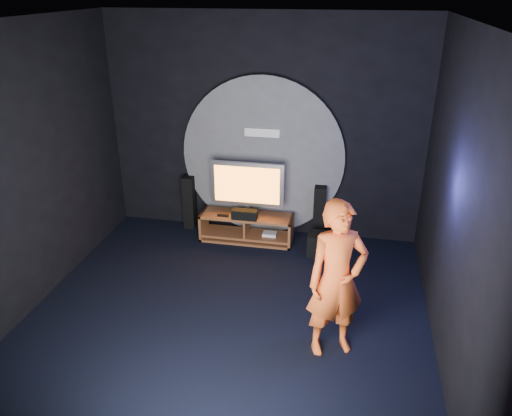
{
  "coord_description": "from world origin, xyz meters",
  "views": [
    {
      "loc": [
        1.36,
        -5.0,
        3.86
      ],
      "look_at": [
        0.17,
        1.05,
        1.05
      ],
      "focal_mm": 35.0,
      "sensor_mm": 36.0,
      "label": 1
    }
  ],
  "objects_px": {
    "tower_speaker_left": "(190,202)",
    "tower_speaker_right": "(319,213)",
    "media_console": "(247,229)",
    "subwoofer": "(318,244)",
    "player": "(337,280)",
    "tv": "(247,186)"
  },
  "relations": [
    {
      "from": "player",
      "to": "tv",
      "type": "bearing_deg",
      "value": 97.5
    },
    {
      "from": "tower_speaker_left",
      "to": "player",
      "type": "distance_m",
      "value": 3.74
    },
    {
      "from": "tower_speaker_left",
      "to": "tower_speaker_right",
      "type": "relative_size",
      "value": 1.0
    },
    {
      "from": "subwoofer",
      "to": "tv",
      "type": "bearing_deg",
      "value": 165.49
    },
    {
      "from": "tower_speaker_right",
      "to": "player",
      "type": "distance_m",
      "value": 2.74
    },
    {
      "from": "tv",
      "to": "subwoofer",
      "type": "distance_m",
      "value": 1.43
    },
    {
      "from": "tower_speaker_left",
      "to": "tower_speaker_right",
      "type": "distance_m",
      "value": 2.19
    },
    {
      "from": "tower_speaker_left",
      "to": "player",
      "type": "bearing_deg",
      "value": -46.34
    },
    {
      "from": "media_console",
      "to": "subwoofer",
      "type": "xyz_separation_m",
      "value": [
        1.17,
        -0.24,
        -0.02
      ]
    },
    {
      "from": "tv",
      "to": "player",
      "type": "xyz_separation_m",
      "value": [
        1.52,
        -2.46,
        -0.0
      ]
    },
    {
      "from": "tv",
      "to": "subwoofer",
      "type": "bearing_deg",
      "value": -14.51
    },
    {
      "from": "tv",
      "to": "tower_speaker_left",
      "type": "relative_size",
      "value": 1.27
    },
    {
      "from": "tv",
      "to": "tower_speaker_left",
      "type": "distance_m",
      "value": 1.17
    },
    {
      "from": "media_console",
      "to": "tv",
      "type": "relative_size",
      "value": 1.27
    },
    {
      "from": "tower_speaker_left",
      "to": "tower_speaker_right",
      "type": "height_order",
      "value": "same"
    },
    {
      "from": "tower_speaker_left",
      "to": "media_console",
      "type": "bearing_deg",
      "value": -15.49
    },
    {
      "from": "media_console",
      "to": "subwoofer",
      "type": "height_order",
      "value": "media_console"
    },
    {
      "from": "tower_speaker_right",
      "to": "player",
      "type": "height_order",
      "value": "player"
    },
    {
      "from": "media_console",
      "to": "tv",
      "type": "distance_m",
      "value": 0.73
    },
    {
      "from": "tower_speaker_right",
      "to": "subwoofer",
      "type": "xyz_separation_m",
      "value": [
        0.04,
        -0.52,
        -0.29
      ]
    },
    {
      "from": "tower_speaker_left",
      "to": "subwoofer",
      "type": "relative_size",
      "value": 2.64
    },
    {
      "from": "tower_speaker_right",
      "to": "player",
      "type": "relative_size",
      "value": 0.5
    }
  ]
}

